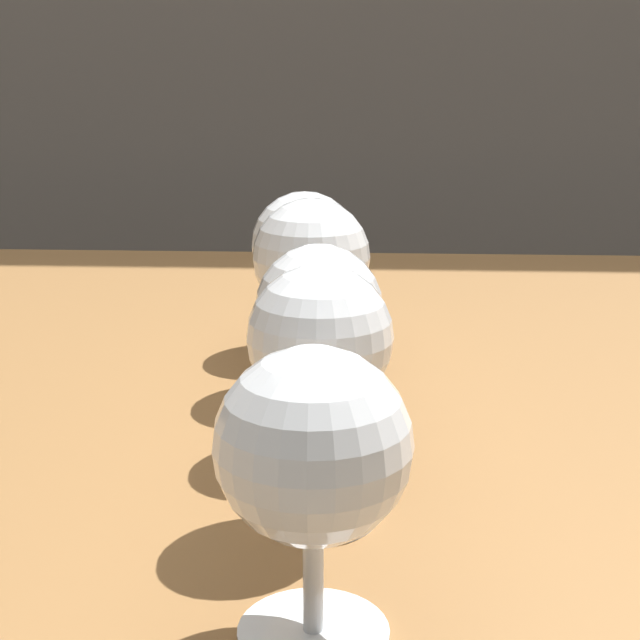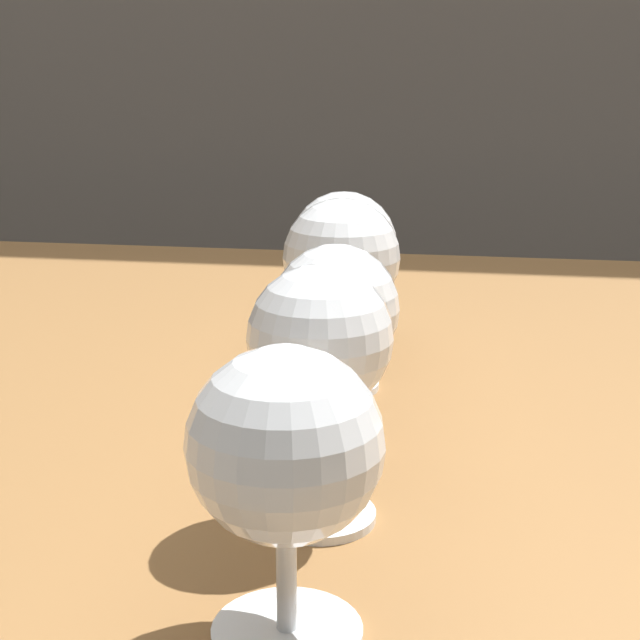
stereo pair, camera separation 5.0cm
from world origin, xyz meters
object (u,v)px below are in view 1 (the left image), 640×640
at_px(wine_glass_empty, 320,346).
at_px(wine_glass_merlot, 319,311).
at_px(wine_glass_white, 313,453).
at_px(wine_glass_rose, 305,248).
at_px(wine_glass_cabernet, 311,261).

xyz_separation_m(wine_glass_empty, wine_glass_merlot, (-0.01, 0.10, -0.01)).
height_order(wine_glass_white, wine_glass_rose, wine_glass_rose).
height_order(wine_glass_merlot, wine_glass_rose, wine_glass_rose).
bearing_deg(wine_glass_empty, wine_glass_merlot, 93.21).
distance_m(wine_glass_white, wine_glass_empty, 0.11).
xyz_separation_m(wine_glass_white, wine_glass_rose, (-0.03, 0.42, -0.00)).
xyz_separation_m(wine_glass_cabernet, wine_glass_rose, (-0.01, 0.10, -0.01)).
bearing_deg(wine_glass_merlot, wine_glass_empty, -86.79).
relative_size(wine_glass_merlot, wine_glass_rose, 0.98).
bearing_deg(wine_glass_cabernet, wine_glass_empty, -85.43).
bearing_deg(wine_glass_merlot, wine_glass_rose, 96.12).
distance_m(wine_glass_empty, wine_glass_cabernet, 0.21).
height_order(wine_glass_merlot, wine_glass_cabernet, wine_glass_cabernet).
distance_m(wine_glass_cabernet, wine_glass_rose, 0.10).
bearing_deg(wine_glass_merlot, wine_glass_cabernet, 95.78).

